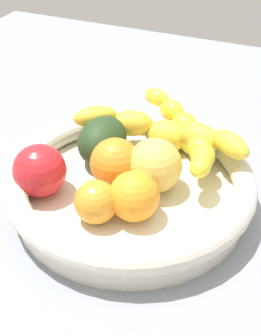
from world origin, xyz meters
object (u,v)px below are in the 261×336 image
fruit_bowl (130,185)px  tomato_red (40,171)px  orange_front (96,202)px  orange_mid_right (134,196)px  orange_mid_left (115,163)px  apple_yellow (154,166)px  banana_draped_right (164,132)px  banana_draped_left (188,134)px  avocado_dark (102,140)px

fruit_bowl → tomato_red: (9.60, 5.18, 2.91)cm
orange_front → orange_mid_right: bearing=-149.2°
fruit_bowl → orange_mid_left: bearing=-0.5°
apple_yellow → banana_draped_right: bearing=-78.1°
banana_draped_left → orange_mid_right: same height
orange_front → orange_mid_left: (0.86, -6.91, 0.63)cm
fruit_bowl → banana_draped_left: bearing=-111.9°
orange_front → avocado_dark: bearing=-66.8°
banana_draped_right → avocado_dark: banana_draped_right is taller
avocado_dark → banana_draped_left: bearing=-149.7°
apple_yellow → orange_mid_left: bearing=13.9°
fruit_bowl → avocado_dark: (5.94, -4.22, 2.68)cm
tomato_red → banana_draped_left: bearing=-131.8°
orange_mid_right → apple_yellow: (-0.13, -5.86, 0.45)cm
orange_front → tomato_red: tomato_red is taller
apple_yellow → banana_draped_left: bearing=-98.8°
orange_front → orange_mid_right: (-3.69, -2.20, 0.41)cm
fruit_bowl → banana_draped_right: (-1.04, -8.83, 3.16)cm
orange_mid_right → tomato_red: bearing=2.3°
banana_draped_left → orange_mid_left: 11.72cm
fruit_bowl → apple_yellow: apple_yellow is taller
apple_yellow → orange_front: bearing=64.7°
banana_draped_right → orange_mid_left: size_ratio=3.96×
orange_mid_left → avocado_dark: size_ratio=0.75×
orange_mid_left → apple_yellow: apple_yellow is taller
banana_draped_right → avocado_dark: bearing=33.5°
orange_mid_left → orange_mid_right: (-4.55, 4.71, -0.23)cm
orange_mid_left → orange_mid_right: orange_mid_left is taller
orange_mid_right → apple_yellow: 5.88cm
banana_draped_left → avocado_dark: avocado_dark is taller
banana_draped_right → orange_mid_right: bearing=96.3°
banana_draped_left → apple_yellow: size_ratio=2.67×
fruit_bowl → orange_mid_right: bearing=118.2°
banana_draped_left → orange_front: 17.73cm
fruit_bowl → banana_draped_left: (-4.03, -10.05, 2.81)cm
banana_draped_left → tomato_red: (13.63, 15.23, 0.09)cm
banana_draped_right → apple_yellow: (-1.61, 7.66, -0.12)cm
banana_draped_left → tomato_red: bearing=48.2°
banana_draped_left → orange_front: bearing=72.9°
orange_mid_left → avocado_dark: bearing=-47.1°
fruit_bowl → orange_front: bearing=80.4°
fruit_bowl → apple_yellow: 4.20cm
banana_draped_left → banana_draped_right: (2.99, 1.21, 0.35)cm
orange_mid_right → tomato_red: (12.12, 0.49, 0.32)cm
orange_front → orange_mid_right: orange_mid_right is taller
tomato_red → fruit_bowl: bearing=-151.7°
orange_front → orange_mid_left: bearing=-82.9°
banana_draped_left → fruit_bowl: bearing=68.1°
apple_yellow → tomato_red: 13.80cm
banana_draped_left → tomato_red: size_ratio=2.78×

